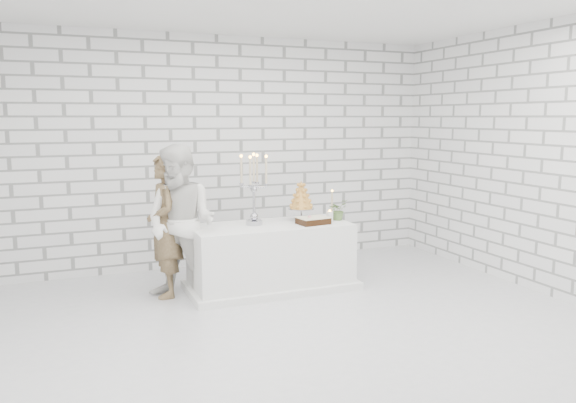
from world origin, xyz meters
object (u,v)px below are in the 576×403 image
object	(u,v)px
groom	(164,226)
candelabra	(254,189)
croquembouche	(301,201)
bride	(181,223)
cake_table	(271,256)

from	to	relation	value
groom	candelabra	bearing A→B (deg)	81.89
croquembouche	bride	bearing A→B (deg)	-176.30
cake_table	croquembouche	distance (m)	0.74
croquembouche	groom	bearing A→B (deg)	176.12
cake_table	croquembouche	xyz separation A→B (m)	(0.41, 0.09, 0.61)
groom	croquembouche	xyz separation A→B (m)	(1.58, -0.11, 0.21)
groom	candelabra	distance (m)	1.06
groom	bride	world-z (taller)	bride
candelabra	croquembouche	xyz separation A→B (m)	(0.60, 0.04, -0.17)
cake_table	candelabra	size ratio (longest dim) A/B	2.21
bride	croquembouche	world-z (taller)	bride
groom	candelabra	xyz separation A→B (m)	(0.98, -0.15, 0.38)
groom	croquembouche	world-z (taller)	groom
cake_table	groom	size ratio (longest dim) A/B	1.15
bride	cake_table	bearing A→B (deg)	43.05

